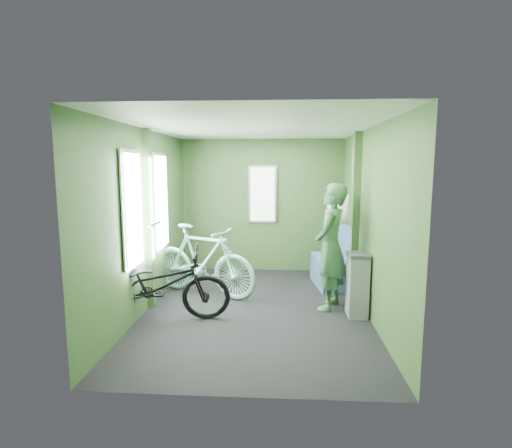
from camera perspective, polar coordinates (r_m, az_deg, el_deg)
The scene contains 6 objects.
room at distance 5.01m, azimuth -0.47°, elevation 3.71°, with size 4.00×4.02×2.31m.
bicycle_black at distance 5.03m, azimuth -13.62°, elevation -13.35°, with size 0.59×1.69×0.89m, color black.
bicycle_mint at distance 5.86m, azimuth -7.54°, elevation -10.04°, with size 0.48×1.71×1.03m, color #75B9B0.
passenger at distance 5.20m, azimuth 10.61°, elevation -3.19°, with size 0.58×0.74×1.62m.
waste_box at distance 5.10m, azimuth 14.27°, elevation -8.42°, with size 0.23×0.32×0.79m, color gray.
bench_seat at distance 6.29m, azimuth 11.11°, elevation -6.21°, with size 0.62×0.96×0.95m.
Camera 1 is at (0.31, -4.95, 1.83)m, focal length 28.00 mm.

